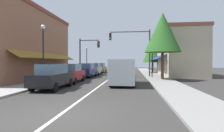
{
  "coord_description": "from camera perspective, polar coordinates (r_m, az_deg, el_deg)",
  "views": [
    {
      "loc": [
        2.61,
        -6.16,
        1.91
      ],
      "look_at": [
        0.18,
        14.89,
        1.45
      ],
      "focal_mm": 28.4,
      "sensor_mm": 36.0,
      "label": 1
    }
  ],
  "objects": [
    {
      "name": "parked_car_second_left",
      "position": [
        17.09,
        -13.08,
        -2.26
      ],
      "size": [
        1.84,
        4.13,
        1.77
      ],
      "rotation": [
        0.0,
        0.0,
        0.02
      ],
      "color": "maroon",
      "rests_on": "ground"
    },
    {
      "name": "lane_center_stripe",
      "position": [
        24.38,
        0.41,
        -3.25
      ],
      "size": [
        0.14,
        52.0,
        0.01
      ],
      "primitive_type": "cube",
      "color": "silver",
      "rests_on": "ground"
    },
    {
      "name": "street_lamp_left_near",
      "position": [
        16.02,
        -21.26,
        6.38
      ],
      "size": [
        0.36,
        0.36,
        5.04
      ],
      "color": "black",
      "rests_on": "ground"
    },
    {
      "name": "tree_right_far",
      "position": [
        31.89,
        12.96,
        4.65
      ],
      "size": [
        3.58,
        3.58,
        5.81
      ],
      "color": "#4C331E",
      "rests_on": "ground"
    },
    {
      "name": "ground_plane",
      "position": [
        24.38,
        0.41,
        -3.26
      ],
      "size": [
        80.0,
        80.0,
        0.0
      ],
      "primitive_type": "plane",
      "color": "#33302D"
    },
    {
      "name": "storefront_right_block",
      "position": [
        27.01,
        20.71,
        3.98
      ],
      "size": [
        6.09,
        10.2,
        6.48
      ],
      "color": "#BCAD8E",
      "rests_on": "ground"
    },
    {
      "name": "sidewalk_right",
      "position": [
        24.41,
        13.37,
        -3.15
      ],
      "size": [
        2.6,
        56.0,
        0.12
      ],
      "primitive_type": "cube",
      "color": "gray",
      "rests_on": "ground"
    },
    {
      "name": "tree_right_near",
      "position": [
        19.76,
        16.0,
        10.32
      ],
      "size": [
        3.82,
        3.82,
        7.16
      ],
      "color": "#4C331E",
      "rests_on": "ground"
    },
    {
      "name": "van_in_lane",
      "position": [
        15.08,
        3.72,
        -1.67
      ],
      "size": [
        2.06,
        5.21,
        2.12
      ],
      "rotation": [
        0.0,
        0.0,
        -0.02
      ],
      "color": "#B2B7BC",
      "rests_on": "ground"
    },
    {
      "name": "traffic_signal_left_corner",
      "position": [
        25.34,
        -8.16,
        4.75
      ],
      "size": [
        2.95,
        0.5,
        5.26
      ],
      "color": "#333333",
      "rests_on": "ground"
    },
    {
      "name": "parked_car_distant_left",
      "position": [
        31.91,
        -3.88,
        -0.62
      ],
      "size": [
        1.87,
        4.15,
        1.77
      ],
      "rotation": [
        0.0,
        0.0,
        -0.03
      ],
      "color": "brown",
      "rests_on": "ground"
    },
    {
      "name": "storefront_left_block",
      "position": [
        21.74,
        -26.48,
        6.13
      ],
      "size": [
        6.09,
        14.2,
        7.63
      ],
      "color": "#8E5B42",
      "rests_on": "ground"
    },
    {
      "name": "traffic_signal_mast_arm",
      "position": [
        23.14,
        7.66,
        6.79
      ],
      "size": [
        5.29,
        0.5,
        6.09
      ],
      "color": "#333333",
      "rests_on": "ground"
    },
    {
      "name": "sidewalk_left",
      "position": [
        25.55,
        -11.96,
        -2.94
      ],
      "size": [
        2.6,
        56.0,
        0.12
      ],
      "primitive_type": "cube",
      "color": "#A39E99",
      "rests_on": "ground"
    },
    {
      "name": "parked_car_far_left",
      "position": [
        26.75,
        -5.68,
        -0.98
      ],
      "size": [
        1.88,
        4.15,
        1.77
      ],
      "rotation": [
        0.0,
        0.0,
        0.03
      ],
      "color": "#B7BABF",
      "rests_on": "ground"
    },
    {
      "name": "street_lamp_left_far",
      "position": [
        30.69,
        -8.14,
        3.4
      ],
      "size": [
        0.36,
        0.36,
        4.53
      ],
      "color": "black",
      "rests_on": "ground"
    },
    {
      "name": "parked_car_third_left",
      "position": [
        22.48,
        -8.06,
        -1.41
      ],
      "size": [
        1.83,
        4.12,
        1.77
      ],
      "rotation": [
        0.0,
        0.0,
        -0.01
      ],
      "color": "navy",
      "rests_on": "ground"
    },
    {
      "name": "parked_car_nearest_left",
      "position": [
        13.35,
        -18.57,
        -3.26
      ],
      "size": [
        1.8,
        4.11,
        1.77
      ],
      "rotation": [
        0.0,
        0.0,
        -0.01
      ],
      "color": "black",
      "rests_on": "ground"
    },
    {
      "name": "street_lamp_right_mid",
      "position": [
        21.82,
        12.8,
        4.85
      ],
      "size": [
        0.36,
        0.36,
        4.91
      ],
      "color": "black",
      "rests_on": "ground"
    }
  ]
}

